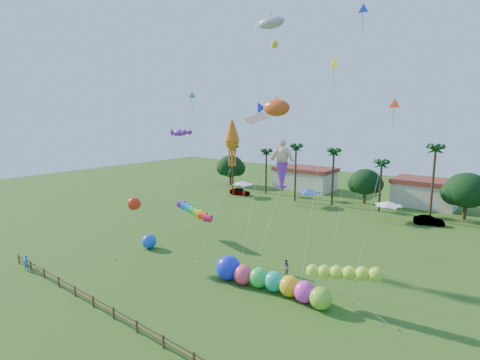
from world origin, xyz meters
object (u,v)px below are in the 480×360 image
Objects in this scene: spectator_a at (26,263)px; spectator_b at (286,267)px; car_a at (240,191)px; blue_ball at (149,241)px; car_b at (429,220)px; caterpillar_inflatable at (266,280)px.

spectator_b is at bearing 10.92° from spectator_a.
blue_ball reaches higher than car_a.
car_b is 39.89m from blue_ball.
caterpillar_inflatable is at bearing -144.23° from car_a.
blue_ball is (-17.01, -3.66, 0.03)m from spectator_b.
car_b is at bearing 74.37° from caterpillar_inflatable.
blue_ball reaches higher than spectator_a.
spectator_a reaches higher than car_b.
car_a is 1.03× the size of car_b.
blue_ball is at bearing -167.28° from car_a.
caterpillar_inflatable is (27.91, -30.96, 0.29)m from car_a.
spectator_b is at bearing 91.16° from caterpillar_inflatable.
car_a is at bearing 72.71° from spectator_a.
caterpillar_inflatable is at bearing -48.02° from spectator_b.
car_b is 28.99m from spectator_b.
spectator_b reaches higher than spectator_a.
car_a is 34.71m from car_b.
car_a is at bearing 172.69° from spectator_b.
blue_ball reaches higher than spectator_b.
spectator_b is (-7.11, -28.11, 0.17)m from car_b.
blue_ball is at bearing -130.70° from spectator_b.
caterpillar_inflatable reaches higher than car_a.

